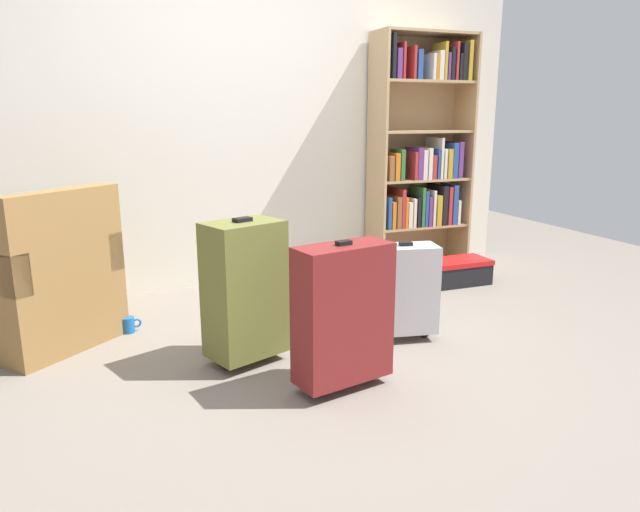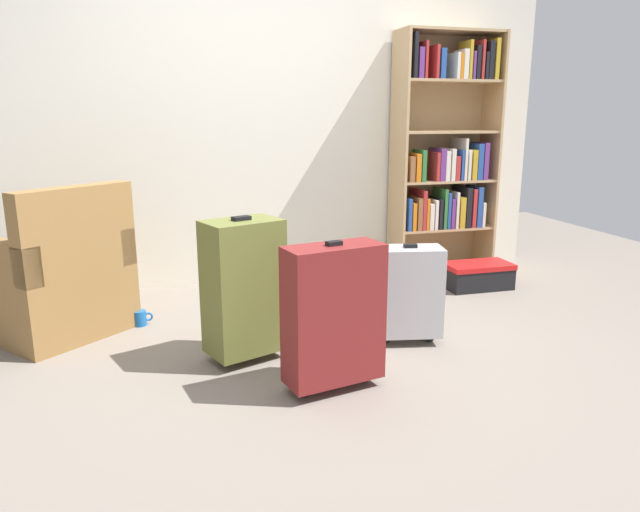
# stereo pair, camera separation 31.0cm
# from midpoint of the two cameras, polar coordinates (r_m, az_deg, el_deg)

# --- Properties ---
(ground_plane) EXTENTS (8.02, 8.02, 0.00)m
(ground_plane) POSITION_cam_midpoint_polar(r_m,az_deg,el_deg) (3.10, -2.68, -10.77)
(ground_plane) COLOR slate
(back_wall) EXTENTS (4.59, 0.10, 2.60)m
(back_wall) POSITION_cam_midpoint_polar(r_m,az_deg,el_deg) (4.50, -10.21, 13.70)
(back_wall) COLOR silver
(back_wall) RESTS_ON ground
(bookshelf) EXTENTS (0.81, 0.33, 1.90)m
(bookshelf) POSITION_cam_midpoint_polar(r_m,az_deg,el_deg) (4.81, 8.01, 9.86)
(bookshelf) COLOR tan
(bookshelf) RESTS_ON ground
(armchair) EXTENTS (0.99, 0.99, 0.90)m
(armchair) POSITION_cam_midpoint_polar(r_m,az_deg,el_deg) (3.73, -27.96, -2.97)
(armchair) COLOR olive
(armchair) RESTS_ON ground
(mug) EXTENTS (0.12, 0.08, 0.10)m
(mug) POSITION_cam_midpoint_polar(r_m,az_deg,el_deg) (3.77, -20.55, -6.36)
(mug) COLOR #1959A5
(mug) RESTS_ON ground
(storage_box) EXTENTS (0.50, 0.27, 0.19)m
(storage_box) POSITION_cam_midpoint_polar(r_m,az_deg,el_deg) (4.60, 11.39, -1.47)
(storage_box) COLOR black
(storage_box) RESTS_ON ground
(suitcase_olive) EXTENTS (0.45, 0.38, 0.78)m
(suitcase_olive) POSITION_cam_midpoint_polar(r_m,az_deg,el_deg) (3.06, -10.29, -3.26)
(suitcase_olive) COLOR brown
(suitcase_olive) RESTS_ON ground
(suitcase_silver) EXTENTS (0.40, 0.27, 0.58)m
(suitcase_silver) POSITION_cam_midpoint_polar(r_m,az_deg,el_deg) (3.37, 5.66, -3.26)
(suitcase_silver) COLOR #B7BABF
(suitcase_silver) RESTS_ON ground
(suitcase_dark_red) EXTENTS (0.50, 0.29, 0.73)m
(suitcase_dark_red) POSITION_cam_midpoint_polar(r_m,az_deg,el_deg) (2.73, -1.01, -5.71)
(suitcase_dark_red) COLOR maroon
(suitcase_dark_red) RESTS_ON ground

